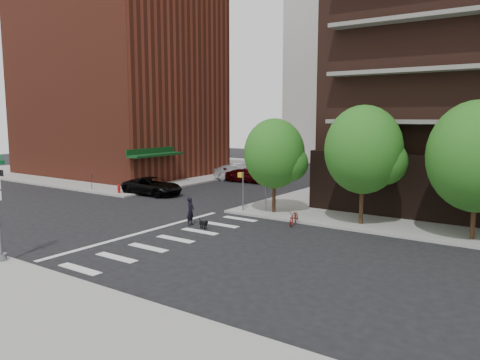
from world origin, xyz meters
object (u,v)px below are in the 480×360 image
Objects in this scene: parked_car_black at (152,186)px; scooter at (294,217)px; dog_walker at (191,211)px; parked_car_maroon at (248,175)px; parked_car_silver at (240,173)px; fire_hydrant at (119,188)px.

parked_car_black is 3.03× the size of scooter.
dog_walker is (-5.05, -3.60, 0.39)m from scooter.
parked_car_maroon is at bearing -14.89° from parked_car_black.
parked_car_silver is at bearing 120.95° from scooter.
parked_car_black is at bearing 42.37° from dog_walker.
parked_car_silver reaches higher than dog_walker.
parked_car_black reaches higher than scooter.
parked_car_maroon is at bearing 9.33° from dog_walker.
fire_hydrant is 17.16m from scooter.
fire_hydrant is 13.19m from parked_car_maroon.
dog_walker reaches higher than scooter.
fire_hydrant is 13.08m from parked_car_silver.
parked_car_maroon is 18.52m from scooter.
dog_walker is (7.45, -17.27, 0.15)m from parked_car_maroon.
scooter is (12.50, -13.66, -0.24)m from parked_car_maroon.
fire_hydrant is at bearing 157.84° from parked_car_maroon.
parked_car_maroon is (4.61, 12.36, 0.15)m from fire_hydrant.
parked_car_maroon is at bearing 69.55° from fire_hydrant.
parked_car_black is at bearing 166.19° from parked_car_maroon.
fire_hydrant is 2.80m from parked_car_black.
scooter is (14.81, -2.89, -0.28)m from parked_car_black.
parked_car_silver is at bearing 74.57° from fire_hydrant.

